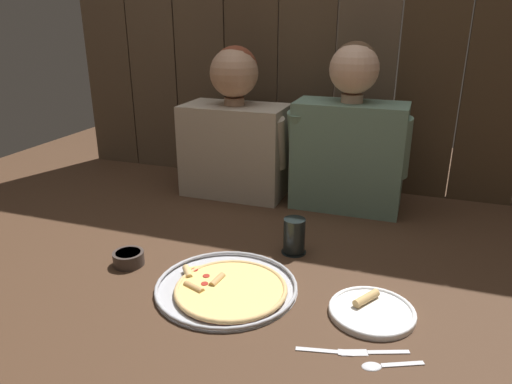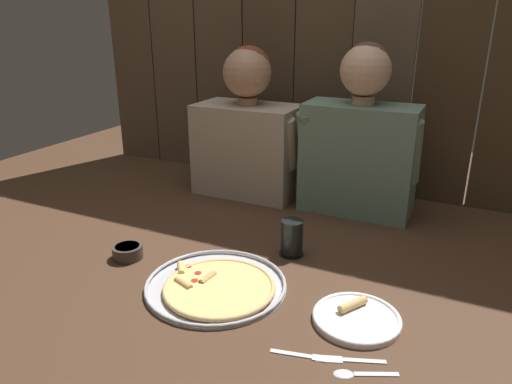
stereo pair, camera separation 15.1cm
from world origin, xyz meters
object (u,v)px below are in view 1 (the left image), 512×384
at_px(pizza_tray, 227,287).
at_px(dinner_plate, 372,311).
at_px(diner_left, 235,131).
at_px(diner_right, 349,137).
at_px(drinking_glass, 294,236).
at_px(dipping_bowl, 129,258).

relative_size(pizza_tray, dinner_plate, 1.80).
relative_size(diner_left, diner_right, 0.96).
height_order(diner_left, diner_right, diner_right).
bearing_deg(drinking_glass, dipping_bowl, -151.79).
bearing_deg(dipping_bowl, diner_right, 51.82).
bearing_deg(diner_right, dipping_bowl, -128.18).
bearing_deg(diner_left, dipping_bowl, -96.26).
distance_m(drinking_glass, dipping_bowl, 0.51).
xyz_separation_m(pizza_tray, drinking_glass, (0.11, 0.28, 0.05)).
distance_m(drinking_glass, diner_left, 0.62).
relative_size(drinking_glass, dipping_bowl, 1.24).
distance_m(pizza_tray, dinner_plate, 0.39).
height_order(pizza_tray, dinner_plate, dinner_plate).
height_order(dipping_bowl, diner_right, diner_right).
bearing_deg(dinner_plate, dipping_bowl, 178.90).
bearing_deg(dipping_bowl, dinner_plate, -1.10).
relative_size(dipping_bowl, diner_left, 0.16).
bearing_deg(diner_left, diner_right, -0.08).
xyz_separation_m(dinner_plate, diner_right, (-0.19, 0.70, 0.27)).
bearing_deg(pizza_tray, diner_left, 110.05).
relative_size(dinner_plate, diner_right, 0.35).
xyz_separation_m(pizza_tray, diner_left, (-0.26, 0.72, 0.26)).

